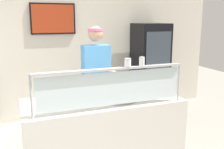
{
  "coord_description": "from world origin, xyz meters",
  "views": [
    {
      "loc": [
        -0.02,
        -2.31,
        1.86
      ],
      "look_at": [
        1.02,
        0.41,
        1.23
      ],
      "focal_mm": 41.47,
      "sensor_mm": 36.0,
      "label": 1
    }
  ],
  "objects_px": {
    "pizza_server": "(118,96)",
    "parmesan_shaker": "(128,63)",
    "worker_figure": "(97,80)",
    "pizza_tray": "(117,97)",
    "drink_fridge": "(150,69)",
    "pepper_flake_shaker": "(142,62)"
  },
  "relations": [
    {
      "from": "drink_fridge",
      "to": "worker_figure",
      "type": "bearing_deg",
      "value": -145.33
    },
    {
      "from": "pepper_flake_shaker",
      "to": "drink_fridge",
      "type": "height_order",
      "value": "drink_fridge"
    },
    {
      "from": "drink_fridge",
      "to": "parmesan_shaker",
      "type": "bearing_deg",
      "value": -124.74
    },
    {
      "from": "pizza_tray",
      "to": "drink_fridge",
      "type": "xyz_separation_m",
      "value": [
        1.4,
        1.73,
        -0.08
      ]
    },
    {
      "from": "parmesan_shaker",
      "to": "pepper_flake_shaker",
      "type": "distance_m",
      "value": 0.16
    },
    {
      "from": "pizza_server",
      "to": "parmesan_shaker",
      "type": "distance_m",
      "value": 0.51
    },
    {
      "from": "parmesan_shaker",
      "to": "worker_figure",
      "type": "xyz_separation_m",
      "value": [
        -0.0,
        1.06,
        -0.41
      ]
    },
    {
      "from": "pepper_flake_shaker",
      "to": "worker_figure",
      "type": "distance_m",
      "value": 1.15
    },
    {
      "from": "pizza_server",
      "to": "parmesan_shaker",
      "type": "relative_size",
      "value": 3.16
    },
    {
      "from": "pizza_tray",
      "to": "drink_fridge",
      "type": "bearing_deg",
      "value": 51.07
    },
    {
      "from": "parmesan_shaker",
      "to": "pepper_flake_shaker",
      "type": "height_order",
      "value": "pepper_flake_shaker"
    },
    {
      "from": "pepper_flake_shaker",
      "to": "parmesan_shaker",
      "type": "bearing_deg",
      "value": 180.0
    },
    {
      "from": "pizza_tray",
      "to": "pizza_server",
      "type": "distance_m",
      "value": 0.03
    },
    {
      "from": "pizza_server",
      "to": "pepper_flake_shaker",
      "type": "bearing_deg",
      "value": -76.4
    },
    {
      "from": "parmesan_shaker",
      "to": "worker_figure",
      "type": "relative_size",
      "value": 0.05
    },
    {
      "from": "worker_figure",
      "to": "drink_fridge",
      "type": "distance_m",
      "value": 1.72
    },
    {
      "from": "parmesan_shaker",
      "to": "worker_figure",
      "type": "height_order",
      "value": "worker_figure"
    },
    {
      "from": "pizza_tray",
      "to": "worker_figure",
      "type": "relative_size",
      "value": 0.29
    },
    {
      "from": "worker_figure",
      "to": "drink_fridge",
      "type": "bearing_deg",
      "value": 34.67
    },
    {
      "from": "pizza_tray",
      "to": "worker_figure",
      "type": "distance_m",
      "value": 0.76
    },
    {
      "from": "drink_fridge",
      "to": "pizza_tray",
      "type": "bearing_deg",
      "value": -128.93
    },
    {
      "from": "pizza_tray",
      "to": "pepper_flake_shaker",
      "type": "bearing_deg",
      "value": -63.91
    }
  ]
}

